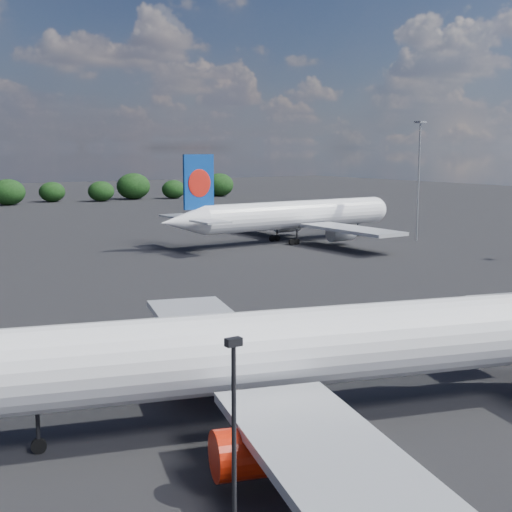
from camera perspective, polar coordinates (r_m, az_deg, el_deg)
qantas_airliner at (r=43.19m, az=4.23°, el=-7.41°), size 45.18×43.29×14.94m
china_southern_airliner at (r=124.86m, az=2.59°, el=3.22°), size 47.30×44.89×15.48m
apron_lamp_post at (r=25.07m, az=-1.76°, el=-16.57°), size 0.55×0.30×10.31m
floodlight_mast_near at (r=130.61m, az=12.92°, el=7.25°), size 1.60×1.60×21.16m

